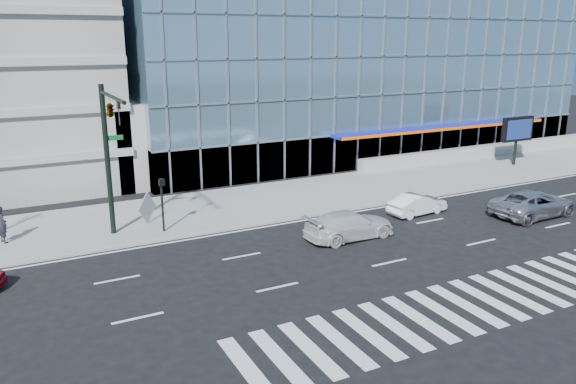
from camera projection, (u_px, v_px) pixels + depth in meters
The scene contains 13 objects.
ground at pixel (344, 237), 30.32m from camera, with size 160.00×160.00×0.00m, color black.
sidewalk at pixel (278, 199), 37.14m from camera, with size 120.00×8.00×0.15m, color gray.
theatre_building at pixel (322, 67), 56.78m from camera, with size 42.00×26.00×15.00m, color #6690AA.
ramp_block at pixel (148, 139), 42.26m from camera, with size 6.00×8.00×6.00m, color gray.
retaining_wall at pixel (498, 149), 50.72m from camera, with size 30.00×0.80×1.00m, color gray.
traffic_signal at pixel (109, 127), 27.71m from camera, with size 1.14×5.74×8.00m.
ped_signal_post at pixel (162, 197), 30.21m from camera, with size 0.30×0.33×3.00m.
marquee_sign at pixel (517, 130), 46.10m from camera, with size 3.20×0.43×4.00m.
silver_suv at pixel (534, 203), 33.70m from camera, with size 2.61×5.66×1.57m, color silver.
white_suv at pixel (349, 225), 29.98m from camera, with size 2.08×5.12×1.49m, color silver.
white_sedan at pixel (417, 204), 34.07m from camera, with size 1.35×3.88×1.28m, color white.
pedestrian at pixel (2, 224), 28.85m from camera, with size 0.72×0.47×1.96m, color black.
tilted_panel at pixel (147, 208), 31.92m from camera, with size 1.30×0.06×1.30m, color #A6A6A6.
Camera 1 is at (-15.84, -23.97, 10.43)m, focal length 35.00 mm.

